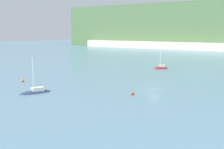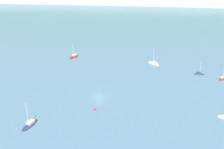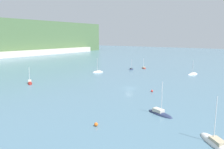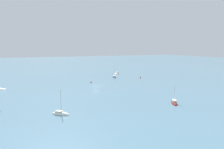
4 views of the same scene
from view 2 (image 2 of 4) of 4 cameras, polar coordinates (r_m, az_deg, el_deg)
ground_plane at (r=112.98m, az=-2.38°, el=-4.00°), size 600.00×600.00×0.00m
shore_town_strip at (r=251.41m, az=2.05°, el=13.15°), size 287.56×6.00×5.41m
sailboat_1 at (r=134.37m, az=15.63°, el=0.07°), size 4.59×1.31×6.43m
sailboat_2 at (r=140.71m, az=7.64°, el=1.96°), size 5.43×4.52×8.39m
sailboat_3 at (r=100.45m, az=-14.80°, el=-8.91°), size 4.39×7.67×8.74m
sailboat_5 at (r=133.41m, az=19.55°, el=-0.69°), size 4.89×5.20×6.71m
sailboat_6 at (r=147.92m, az=-6.98°, el=3.19°), size 4.55×5.88×7.57m
mooring_buoy_0 at (r=104.95m, az=-3.19°, el=-6.26°), size 0.72×0.72×0.72m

